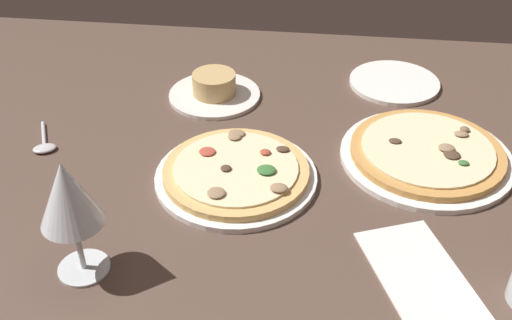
# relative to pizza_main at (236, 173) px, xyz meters

# --- Properties ---
(dining_table) EXTENTS (1.50, 1.10, 0.04)m
(dining_table) POSITION_rel_pizza_main_xyz_m (0.06, 0.03, -0.03)
(dining_table) COLOR brown
(dining_table) RESTS_ON ground
(pizza_main) EXTENTS (0.27, 0.27, 0.03)m
(pizza_main) POSITION_rel_pizza_main_xyz_m (0.00, 0.00, 0.00)
(pizza_main) COLOR white
(pizza_main) RESTS_ON dining_table
(pizza_side) EXTENTS (0.29, 0.29, 0.03)m
(pizza_side) POSITION_rel_pizza_main_xyz_m (0.31, 0.09, -0.00)
(pizza_side) COLOR white
(pizza_side) RESTS_ON dining_table
(ramekin_on_saucer) EXTENTS (0.18, 0.18, 0.05)m
(ramekin_on_saucer) POSITION_rel_pizza_main_xyz_m (-0.08, 0.26, 0.01)
(ramekin_on_saucer) COLOR silver
(ramekin_on_saucer) RESTS_ON dining_table
(wine_glass_near) EXTENTS (0.08, 0.08, 0.18)m
(wine_glass_near) POSITION_rel_pizza_main_xyz_m (-0.18, -0.23, 0.12)
(wine_glass_near) COLOR silver
(wine_glass_near) RESTS_ON dining_table
(side_plate) EXTENTS (0.18, 0.18, 0.01)m
(side_plate) POSITION_rel_pizza_main_xyz_m (0.27, 0.35, -0.01)
(side_plate) COLOR white
(side_plate) RESTS_ON dining_table
(paper_menu) EXTENTS (0.18, 0.24, 0.00)m
(paper_menu) POSITION_rel_pizza_main_xyz_m (0.28, -0.19, -0.01)
(paper_menu) COLOR white
(paper_menu) RESTS_ON dining_table
(spoon) EXTENTS (0.06, 0.10, 0.01)m
(spoon) POSITION_rel_pizza_main_xyz_m (-0.35, 0.05, -0.01)
(spoon) COLOR silver
(spoon) RESTS_ON dining_table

